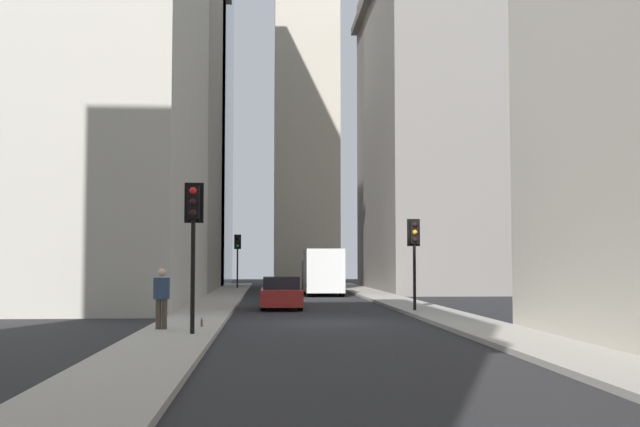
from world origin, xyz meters
The scene contains 13 objects.
ground_plane centered at (0.00, 0.00, 0.00)m, with size 135.00×135.00×0.00m, color #262628.
sidewalk_right centered at (0.00, 4.50, 0.07)m, with size 90.00×2.20×0.14m, color #A8A399.
sidewalk_left centered at (0.00, -4.50, 0.07)m, with size 90.00×2.20×0.14m, color #A8A399.
building_left_far centered at (29.47, -10.59, 12.08)m, with size 19.97×10.50×24.13m.
building_right_far centered at (29.55, 10.59, 13.78)m, with size 17.96×10.50×27.53m.
church_spire centered at (37.89, -1.16, 18.62)m, with size 5.79×5.79×35.78m.
delivery_truck centered at (22.03, -1.40, 1.46)m, with size 6.46×2.25×2.84m.
sedan_red centered at (7.93, 1.40, 0.66)m, with size 4.30×1.78×1.42m.
traffic_light_foreground centered at (-5.40, 4.01, 3.14)m, with size 0.43×0.52×4.08m.
traffic_light_midblock centered at (4.40, -3.87, 2.82)m, with size 0.43×0.52×3.66m.
traffic_light_far_junction centered at (32.56, 4.27, 3.07)m, with size 0.43×0.52×3.99m.
pedestrian centered at (-3.89, 5.03, 1.08)m, with size 0.26×0.44×1.73m.
discarded_bottle centered at (-3.11, 3.95, 0.25)m, with size 0.07×0.07×0.27m.
Camera 1 is at (-26.71, 2.00, 2.06)m, focal length 44.01 mm.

